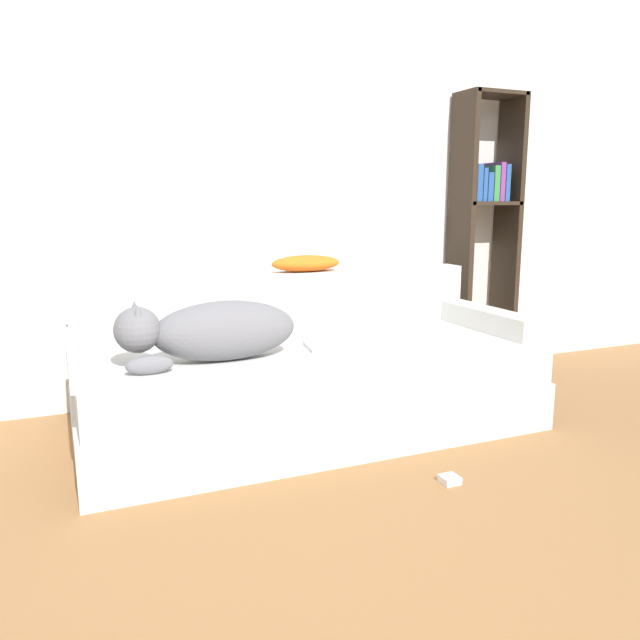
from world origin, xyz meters
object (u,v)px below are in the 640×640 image
object	(u,v)px
bookshelf	(485,218)
throw_pillow	(306,263)
power_adapter	(450,479)
couch	(313,389)
dog	(211,331)
laptop	(336,345)

from	to	relation	value
bookshelf	throw_pillow	bearing A→B (deg)	-171.64
power_adapter	throw_pillow	bearing A→B (deg)	97.55
couch	dog	bearing A→B (deg)	-169.77
throw_pillow	power_adapter	bearing A→B (deg)	-82.45
throw_pillow	bookshelf	xyz separation A→B (m)	(1.35, 0.20, 0.23)
dog	bookshelf	world-z (taller)	bookshelf
couch	power_adapter	distance (m)	0.86
throw_pillow	laptop	bearing A→B (deg)	-94.02
laptop	throw_pillow	distance (m)	0.60
laptop	bookshelf	distance (m)	1.65
power_adapter	bookshelf	bearing A→B (deg)	49.49
dog	throw_pillow	bearing A→B (deg)	37.69
couch	power_adapter	bearing A→B (deg)	-69.50
laptop	power_adapter	xyz separation A→B (m)	(0.19, -0.72, -0.43)
throw_pillow	power_adapter	size ratio (longest dim) A/B	5.40
couch	power_adapter	xyz separation A→B (m)	(0.29, -0.78, -0.20)
throw_pillow	dog	bearing A→B (deg)	-142.31
laptop	couch	bearing A→B (deg)	157.03
couch	throw_pillow	bearing A→B (deg)	72.28
bookshelf	power_adapter	bearing A→B (deg)	-130.51
dog	laptop	size ratio (longest dim) A/B	2.57
power_adapter	laptop	bearing A→B (deg)	104.93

